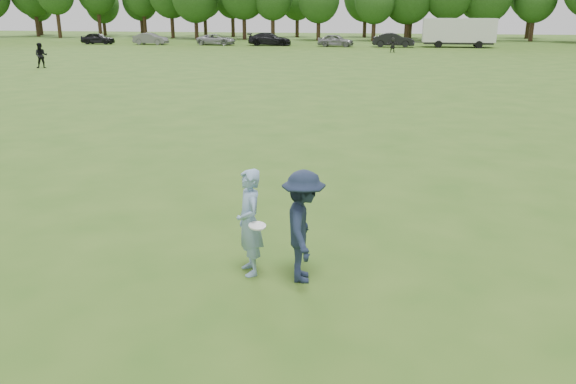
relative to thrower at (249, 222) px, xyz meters
name	(u,v)px	position (x,y,z in m)	size (l,w,h in m)	color
ground	(266,263)	(0.17, 0.38, -0.87)	(200.00, 200.00, 0.00)	#2F5718
thrower	(249,222)	(0.00, 0.00, 0.00)	(0.64, 0.42, 1.74)	#81A1C7
defender	(303,227)	(0.88, -0.08, 0.02)	(1.16, 0.67, 1.79)	#1A243A
player_far_a	(41,56)	(-23.62, 29.97, 0.04)	(0.88, 0.69, 1.82)	black
player_far_d	(393,45)	(1.52, 51.21, -0.12)	(1.40, 0.45, 1.51)	#242424
car_a	(98,38)	(-35.06, 58.97, -0.17)	(1.65, 4.11, 1.40)	black
car_b	(151,39)	(-28.08, 59.18, -0.17)	(1.48, 4.25, 1.40)	slate
car_c	(216,40)	(-19.82, 59.84, -0.22)	(2.15, 4.67, 1.30)	#99999D
car_d	(270,39)	(-13.21, 60.10, -0.12)	(2.11, 5.19, 1.51)	black
car_e	(336,40)	(-5.15, 59.51, -0.16)	(1.68, 4.19, 1.43)	slate
car_f	(393,40)	(1.47, 59.83, -0.08)	(1.67, 4.78, 1.57)	black
disc_in_play	(257,226)	(0.20, -0.27, 0.06)	(0.31, 0.31, 0.08)	white
cargo_trailer	(459,31)	(8.72, 60.81, 0.90)	(9.00, 2.75, 3.20)	silver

